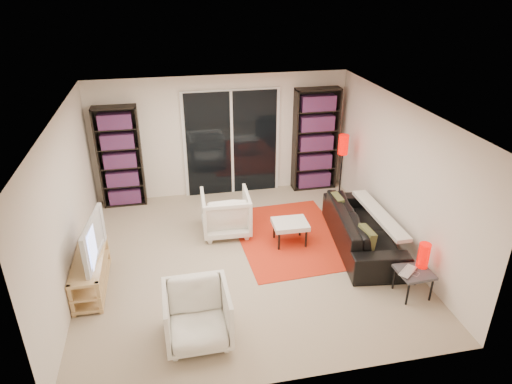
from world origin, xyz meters
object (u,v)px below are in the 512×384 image
bookshelf_right (316,140)px  floor_lamp (343,152)px  sofa (362,228)px  armchair_front (197,315)px  side_table (414,274)px  armchair_back (226,213)px  ottoman (290,225)px  bookshelf_left (120,157)px  tv_stand (91,272)px

bookshelf_right → floor_lamp: (0.28, -0.77, 0.01)m
sofa → armchair_front: size_ratio=2.73×
armchair_front → floor_lamp: size_ratio=0.58×
side_table → sofa: bearing=97.5°
side_table → bookshelf_right: bearing=93.8°
armchair_front → floor_lamp: bearing=45.8°
armchair_back → ottoman: 1.15m
bookshelf_left → floor_lamp: 4.20m
sofa → armchair_back: size_ratio=2.66×
armchair_back → floor_lamp: floor_lamp is taller
bookshelf_left → tv_stand: 2.76m
tv_stand → ottoman: size_ratio=2.19×
bookshelf_left → ottoman: size_ratio=3.36×
bookshelf_left → floor_lamp: (4.13, -0.77, 0.09)m
tv_stand → floor_lamp: 4.91m
sofa → floor_lamp: floor_lamp is taller
bookshelf_right → armchair_back: 2.63m
bookshelf_right → armchair_front: bearing=-124.9°
bookshelf_right → armchair_back: bearing=-144.5°
bookshelf_left → armchair_front: size_ratio=2.41×
bookshelf_left → side_table: 5.56m
armchair_back → floor_lamp: (2.35, 0.70, 0.68)m
side_table → floor_lamp: bearing=89.3°
armchair_back → ottoman: size_ratio=1.43×
side_table → armchair_front: bearing=-174.9°
bookshelf_right → ottoman: size_ratio=3.62×
armchair_back → side_table: 3.22m
bookshelf_left → side_table: size_ratio=4.12×
sofa → tv_stand: bearing=101.3°
bookshelf_left → bookshelf_right: 3.85m
sofa → armchair_front: (-2.84, -1.62, 0.05)m
bookshelf_right → ottoman: bearing=-117.7°
sofa → ottoman: bearing=82.1°
bookshelf_left → armchair_back: bookshelf_left is taller
bookshelf_left → sofa: bookshelf_left is taller
armchair_front → floor_lamp: 4.49m
armchair_back → side_table: bearing=138.1°
bookshelf_left → tv_stand: bearing=-97.2°
sofa → armchair_back: 2.32m
bookshelf_left → sofa: bearing=-31.1°
ottoman → floor_lamp: size_ratio=0.42×
armchair_back → ottoman: bearing=152.2°
sofa → ottoman: (-1.14, 0.31, 0.02)m
tv_stand → floor_lamp: (4.47, 1.87, 0.80)m
sofa → floor_lamp: bearing=-0.1°
sofa → ottoman: 1.19m
tv_stand → side_table: size_ratio=2.69×
tv_stand → sofa: bearing=3.8°
sofa → floor_lamp: 1.77m
tv_stand → armchair_front: (1.41, -1.34, 0.11)m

